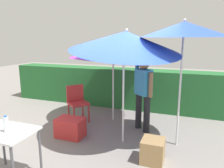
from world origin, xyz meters
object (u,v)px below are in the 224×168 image
Objects in this scene: umbrella_yellow at (113,52)px; person_vendor at (143,90)px; umbrella_orange at (125,41)px; umbrella_rainbow at (184,29)px; folding_table at (6,137)px; bottle_water at (6,124)px; chair_plastic at (77,101)px; crate_cardboard at (153,151)px; cooler_box at (70,128)px.

person_vendor is at bearing -23.01° from umbrella_yellow.
umbrella_orange is at bearing -107.73° from person_vendor.
folding_table is (-2.22, -1.92, -1.51)m from umbrella_rainbow.
bottle_water is at bearing -101.26° from umbrella_yellow.
person_vendor is 1.70m from chair_plastic.
umbrella_orange is 1.26× the size of person_vendor.
crate_cardboard is (0.65, -0.52, -1.77)m from umbrella_orange.
cooler_box is at bearing -169.08° from umbrella_rainbow.
crate_cardboard is at bearing -38.40° from umbrella_orange.
crate_cardboard is 2.28m from bottle_water.
cooler_box is 2.36× the size of bottle_water.
umbrella_yellow is (-0.61, 1.03, -0.25)m from umbrella_orange.
person_vendor reaches higher than bottle_water.
umbrella_rainbow reaches higher than bottle_water.
umbrella_orange is 2.47m from folding_table.
cooler_box is (-1.12, -0.18, -1.77)m from umbrella_orange.
cooler_box is 1.81m from crate_cardboard.
person_vendor is 2.35× the size of folding_table.
crate_cardboard is (2.09, -1.20, -0.31)m from chair_plastic.
chair_plastic is at bearing 94.84° from folding_table.
umbrella_orange reaches higher than cooler_box.
chair_plastic is at bearing 96.43° from bottle_water.
chair_plastic is 2.39m from folding_table.
umbrella_rainbow is 4.17× the size of cooler_box.
umbrella_yellow is 1.11× the size of person_vendor.
chair_plastic reaches higher than folding_table.
umbrella_yellow reaches higher than cooler_box.
umbrella_yellow reaches higher than crate_cardboard.
umbrella_yellow is at bearing 129.19° from crate_cardboard.
umbrella_yellow is at bearing 120.63° from umbrella_orange.
folding_table is at bearing -139.26° from umbrella_rainbow.
umbrella_yellow is at bearing 153.35° from umbrella_rainbow.
cooler_box is at bearing -170.90° from umbrella_orange.
bottle_water is at bearing -23.46° from folding_table.
folding_table is at bearing 156.54° from bottle_water.
crate_cardboard is (1.77, -0.34, -0.01)m from cooler_box.
crate_cardboard is (1.27, -1.55, -1.52)m from umbrella_yellow.
umbrella_yellow is 1.50m from chair_plastic.
folding_table is (-1.23, -1.69, -1.31)m from umbrella_orange.
crate_cardboard is 0.49× the size of folding_table.
umbrella_yellow is 2.34× the size of chair_plastic.
crate_cardboard is 1.64× the size of bottle_water.
person_vendor reaches higher than folding_table.
folding_table is (0.20, -2.37, 0.15)m from chair_plastic.
umbrella_orange is at bearing -25.60° from chair_plastic.
person_vendor reaches higher than chair_plastic.
folding_table is at bearing -126.09° from umbrella_orange.
person_vendor is 1.75m from cooler_box.
umbrella_rainbow is at bearing -30.29° from person_vendor.
umbrella_orange is at bearing -167.06° from umbrella_rainbow.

